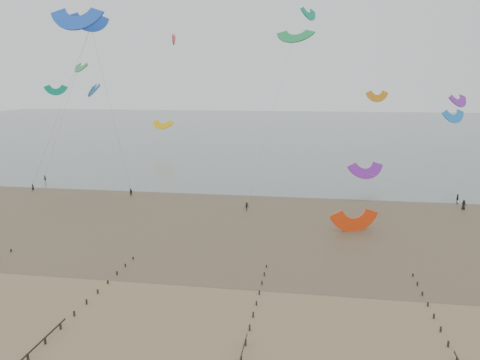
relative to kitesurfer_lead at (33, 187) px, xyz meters
name	(u,v)px	position (x,y,z in m)	size (l,w,h in m)	color
ground	(217,309)	(51.05, -47.15, -0.78)	(500.00, 500.00, 0.00)	brown
sea_and_shore	(234,216)	(46.97, -12.75, -0.77)	(500.00, 665.00, 0.03)	#475654
kitesurfer_lead	(33,187)	(0.00, 0.00, 0.00)	(0.57, 0.37, 1.56)	black
kitesurfers	(434,200)	(84.02, 2.05, 0.08)	(133.66, 18.96, 1.88)	black
grounded_kite	(354,231)	(67.32, -17.82, -0.78)	(6.93, 3.63, 5.28)	#FF4010
kites_airborne	(264,87)	(45.80, 44.03, 21.41)	(230.58, 119.18, 39.75)	blue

